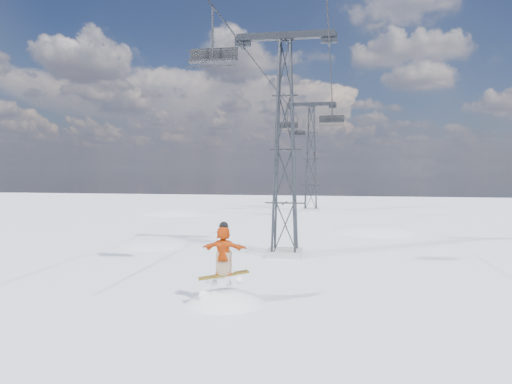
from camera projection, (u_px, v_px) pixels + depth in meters
ground at (237, 298)px, 15.93m from camera, size 120.00×120.00×0.00m
snow_terrain at (236, 337)px, 38.15m from camera, size 39.00×37.00×22.00m
lift_tower_near at (285, 150)px, 23.38m from camera, size 5.20×1.80×11.43m
lift_tower_far at (311, 159)px, 47.97m from camera, size 5.20×1.80×11.43m
haul_cables at (302, 85)px, 34.41m from camera, size 4.46×51.00×0.06m
snowboarder_jump at (226, 350)px, 15.51m from camera, size 4.40×4.40×6.74m
lift_chair_near at (213, 56)px, 17.87m from camera, size 1.92×0.55×2.38m
lift_chair_mid at (332, 120)px, 39.18m from camera, size 2.14×0.62×2.66m
lift_chair_far at (288, 126)px, 45.47m from camera, size 2.08×0.60×2.58m
lift_chair_extra at (297, 133)px, 57.09m from camera, size 1.96×0.56×2.43m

